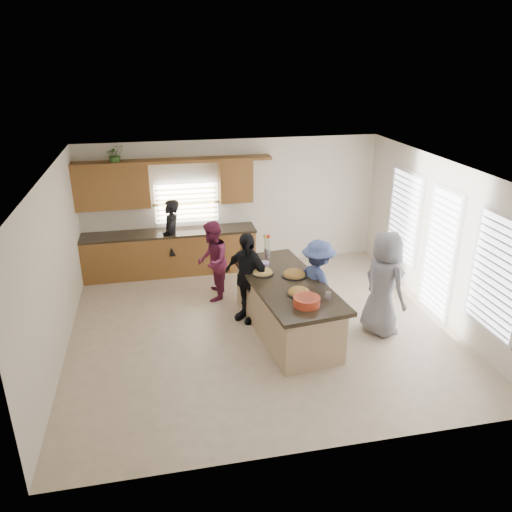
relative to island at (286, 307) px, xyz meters
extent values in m
plane|color=beige|center=(-0.39, 0.20, -0.45)|extent=(6.50, 6.50, 0.00)
cube|color=silver|center=(-0.39, 3.20, 0.95)|extent=(6.50, 0.02, 2.80)
cube|color=silver|center=(-0.39, -2.80, 0.95)|extent=(6.50, 0.02, 2.80)
cube|color=silver|center=(-3.64, 0.20, 0.95)|extent=(0.02, 6.00, 2.80)
cube|color=silver|center=(2.86, 0.20, 0.95)|extent=(0.02, 6.00, 2.80)
cube|color=white|center=(-0.39, 0.20, 2.35)|extent=(6.50, 6.00, 0.02)
cube|color=brown|center=(-1.82, 2.89, 0.00)|extent=(3.65, 0.62, 0.90)
cube|color=black|center=(-1.82, 2.89, 0.47)|extent=(3.70, 0.65, 0.05)
cube|color=brown|center=(-2.89, 3.02, 1.50)|extent=(1.50, 0.36, 0.90)
cube|color=brown|center=(-0.34, 3.02, 1.50)|extent=(0.70, 0.36, 0.90)
cube|color=brown|center=(-1.62, 3.02, 1.98)|extent=(4.05, 0.40, 0.06)
cube|color=brown|center=(-1.39, 3.16, 1.02)|extent=(1.35, 0.08, 0.85)
cube|color=white|center=(2.83, 1.50, 0.97)|extent=(0.06, 1.10, 1.75)
cube|color=white|center=(2.83, 0.10, 0.72)|extent=(0.06, 0.85, 2.25)
cube|color=white|center=(2.83, -1.40, 0.97)|extent=(0.06, 1.10, 1.75)
cube|color=tan|center=(0.00, 0.00, -0.01)|extent=(1.29, 2.60, 0.88)
cube|color=black|center=(0.00, 0.00, 0.46)|extent=(1.47, 2.82, 0.07)
cube|color=black|center=(0.00, 0.00, -0.41)|extent=(1.20, 2.51, 0.08)
cylinder|color=black|center=(0.06, -0.50, 0.51)|extent=(0.39, 0.39, 0.02)
ellipsoid|color=#B8833A|center=(0.06, -0.50, 0.53)|extent=(0.35, 0.35, 0.16)
cylinder|color=black|center=(0.17, 0.17, 0.51)|extent=(0.43, 0.43, 0.02)
ellipsoid|color=#B8833A|center=(0.17, 0.17, 0.53)|extent=(0.39, 0.39, 0.18)
cylinder|color=black|center=(-0.33, 0.36, 0.51)|extent=(0.39, 0.39, 0.02)
ellipsoid|color=tan|center=(-0.33, 0.36, 0.53)|extent=(0.35, 0.35, 0.16)
cylinder|color=#C94124|center=(0.07, -0.89, 0.56)|extent=(0.41, 0.41, 0.13)
cylinder|color=#F5F1C3|center=(0.07, -0.89, 0.61)|extent=(0.33, 0.33, 0.04)
cylinder|color=white|center=(0.46, -0.76, 0.55)|extent=(0.09, 0.09, 0.11)
cylinder|color=#A17FBA|center=(-0.22, 0.73, 0.53)|extent=(0.19, 0.19, 0.06)
cylinder|color=silver|center=(-0.09, 1.08, 0.58)|extent=(0.11, 0.11, 0.17)
imported|color=#42752F|center=(-2.76, 3.02, 2.14)|extent=(0.42, 0.39, 0.39)
imported|color=black|center=(-1.77, 2.80, 0.38)|extent=(0.47, 0.65, 1.67)
imported|color=maroon|center=(-1.07, 1.50, 0.33)|extent=(0.74, 0.87, 1.56)
imported|color=black|center=(-0.58, 0.54, 0.37)|extent=(0.93, 1.00, 1.65)
imported|color=#3F518B|center=(0.58, 0.11, 0.34)|extent=(0.93, 1.17, 1.58)
imported|color=slate|center=(1.58, -0.35, 0.46)|extent=(0.81, 1.02, 1.82)
camera|label=1|loc=(-2.03, -7.27, 4.04)|focal=35.00mm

